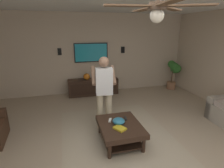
{
  "coord_description": "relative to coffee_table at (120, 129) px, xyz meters",
  "views": [
    {
      "loc": [
        -2.49,
        1.06,
        2.17
      ],
      "look_at": [
        0.9,
        0.15,
        1.11
      ],
      "focal_mm": 28.89,
      "sensor_mm": 36.0,
      "label": 1
    }
  ],
  "objects": [
    {
      "name": "book",
      "position": [
        -0.18,
        0.06,
        0.12
      ],
      "size": [
        0.27,
        0.25,
        0.04
      ],
      "primitive_type": "cube",
      "rotation": [
        0.0,
        0.0,
        3.68
      ],
      "color": "gold",
      "rests_on": "coffee_table"
    },
    {
      "name": "remote_black",
      "position": [
        0.18,
        -0.17,
        0.12
      ],
      "size": [
        0.16,
        0.07,
        0.02
      ],
      "primitive_type": "cube",
      "rotation": [
        0.0,
        0.0,
        2.94
      ],
      "color": "black",
      "rests_on": "coffee_table"
    },
    {
      "name": "ceiling_fan",
      "position": [
        -1.05,
        -0.09,
        2.1
      ],
      "size": [
        1.2,
        1.17,
        0.46
      ],
      "color": "#4C3828"
    },
    {
      "name": "potted_plant_tall",
      "position": [
        2.76,
        -2.97,
        0.4
      ],
      "size": [
        0.47,
        0.43,
        1.08
      ],
      "color": "#9E6B4C",
      "rests_on": "ground"
    },
    {
      "name": "wall_speaker_left",
      "position": [
        3.19,
        -1.09,
        1.19
      ],
      "size": [
        0.06,
        0.12,
        0.22
      ],
      "primitive_type": "cube",
      "color": "black"
    },
    {
      "name": "person_standing",
      "position": [
        0.66,
        0.16,
        0.64
      ],
      "size": [
        0.58,
        0.59,
        1.64
      ],
      "rotation": [
        0.0,
        0.0,
        -0.13
      ],
      "color": "#C6B793",
      "rests_on": "ground"
    },
    {
      "name": "coffee_table",
      "position": [
        0.0,
        0.0,
        0.0
      ],
      "size": [
        1.0,
        0.8,
        0.4
      ],
      "color": "#332116",
      "rests_on": "ground"
    },
    {
      "name": "tv",
      "position": [
        3.18,
        0.05,
        1.13
      ],
      "size": [
        0.05,
        1.15,
        0.65
      ],
      "rotation": [
        0.0,
        0.0,
        3.14
      ],
      "color": "black"
    },
    {
      "name": "remote_white",
      "position": [
        0.19,
        0.16,
        0.12
      ],
      "size": [
        0.16,
        0.1,
        0.02
      ],
      "primitive_type": "cube",
      "rotation": [
        0.0,
        0.0,
        5.88
      ],
      "color": "white",
      "rests_on": "coffee_table"
    },
    {
      "name": "bowl",
      "position": [
        0.03,
        0.02,
        0.16
      ],
      "size": [
        0.25,
        0.25,
        0.11
      ],
      "primitive_type": "ellipsoid",
      "color": "teal",
      "rests_on": "coffee_table"
    },
    {
      "name": "area_rug",
      "position": [
        0.2,
        0.0,
        -0.29
      ],
      "size": [
        2.87,
        2.27,
        0.01
      ],
      "primitive_type": "cube",
      "color": "tan",
      "rests_on": "ground"
    },
    {
      "name": "ground_plane",
      "position": [
        -0.51,
        -0.09,
        -0.3
      ],
      "size": [
        8.97,
        8.97,
        0.0
      ],
      "primitive_type": "plane",
      "color": "tan"
    },
    {
      "name": "wall_back_tv",
      "position": [
        3.27,
        -0.09,
        1.07
      ],
      "size": [
        0.1,
        6.75,
        2.72
      ],
      "primitive_type": "cube",
      "color": "#C6B299",
      "rests_on": "ground"
    },
    {
      "name": "wall_speaker_right",
      "position": [
        3.19,
        1.09,
        1.19
      ],
      "size": [
        0.06,
        0.12,
        0.22
      ],
      "primitive_type": "cube",
      "color": "black"
    },
    {
      "name": "media_console",
      "position": [
        2.94,
        0.05,
        -0.02
      ],
      "size": [
        0.45,
        1.7,
        0.55
      ],
      "rotation": [
        0.0,
        0.0,
        3.14
      ],
      "color": "#332116",
      "rests_on": "ground"
    },
    {
      "name": "vase_round",
      "position": [
        2.91,
        0.27,
        0.36
      ],
      "size": [
        0.22,
        0.22,
        0.22
      ],
      "primitive_type": "sphere",
      "color": "orange",
      "rests_on": "media_console"
    }
  ]
}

